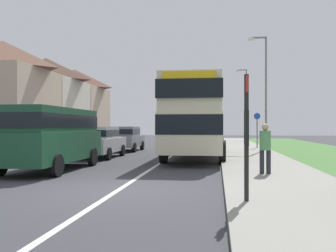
{
  "coord_description": "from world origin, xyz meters",
  "views": [
    {
      "loc": [
        2.43,
        -9.0,
        1.57
      ],
      "look_at": [
        0.56,
        5.3,
        1.6
      ],
      "focal_mm": 40.15,
      "sensor_mm": 36.0,
      "label": 1
    }
  ],
  "objects_px": {
    "cycle_route_sign": "(257,129)",
    "street_lamp_mid": "(264,85)",
    "double_decker_bus": "(196,115)",
    "parked_car_grey": "(125,138)",
    "street_lamp_far": "(245,100)",
    "bus_stop_sign": "(246,128)",
    "parked_van_dark_green": "(51,134)",
    "parked_car_silver": "(99,141)",
    "pedestrian_at_stop": "(265,146)"
  },
  "relations": [
    {
      "from": "parked_van_dark_green",
      "to": "street_lamp_mid",
      "type": "relative_size",
      "value": 0.75
    },
    {
      "from": "pedestrian_at_stop",
      "to": "cycle_route_sign",
      "type": "bearing_deg",
      "value": 85.03
    },
    {
      "from": "bus_stop_sign",
      "to": "cycle_route_sign",
      "type": "xyz_separation_m",
      "value": [
        2.16,
        18.88,
        -0.11
      ]
    },
    {
      "from": "bus_stop_sign",
      "to": "street_lamp_far",
      "type": "distance_m",
      "value": 33.28
    },
    {
      "from": "parked_car_grey",
      "to": "bus_stop_sign",
      "type": "relative_size",
      "value": 1.55
    },
    {
      "from": "pedestrian_at_stop",
      "to": "parked_car_grey",
      "type": "bearing_deg",
      "value": 121.92
    },
    {
      "from": "street_lamp_mid",
      "to": "double_decker_bus",
      "type": "bearing_deg",
      "value": -125.47
    },
    {
      "from": "street_lamp_mid",
      "to": "street_lamp_far",
      "type": "distance_m",
      "value": 16.31
    },
    {
      "from": "parked_car_silver",
      "to": "pedestrian_at_stop",
      "type": "xyz_separation_m",
      "value": [
        7.37,
        -6.46,
        0.11
      ]
    },
    {
      "from": "double_decker_bus",
      "to": "parked_car_grey",
      "type": "bearing_deg",
      "value": 134.01
    },
    {
      "from": "parked_car_silver",
      "to": "street_lamp_mid",
      "type": "height_order",
      "value": "street_lamp_mid"
    },
    {
      "from": "double_decker_bus",
      "to": "cycle_route_sign",
      "type": "bearing_deg",
      "value": 63.99
    },
    {
      "from": "parked_car_silver",
      "to": "bus_stop_sign",
      "type": "xyz_separation_m",
      "value": [
        6.47,
        -10.82,
        0.67
      ]
    },
    {
      "from": "street_lamp_mid",
      "to": "parked_van_dark_green",
      "type": "bearing_deg",
      "value": -127.88
    },
    {
      "from": "cycle_route_sign",
      "to": "street_lamp_mid",
      "type": "relative_size",
      "value": 0.35
    },
    {
      "from": "street_lamp_far",
      "to": "bus_stop_sign",
      "type": "bearing_deg",
      "value": -94.2
    },
    {
      "from": "cycle_route_sign",
      "to": "parked_car_grey",
      "type": "bearing_deg",
      "value": -162.57
    },
    {
      "from": "parked_van_dark_green",
      "to": "parked_car_silver",
      "type": "bearing_deg",
      "value": 89.84
    },
    {
      "from": "pedestrian_at_stop",
      "to": "street_lamp_far",
      "type": "height_order",
      "value": "street_lamp_far"
    },
    {
      "from": "parked_car_silver",
      "to": "cycle_route_sign",
      "type": "xyz_separation_m",
      "value": [
        8.64,
        8.06,
        0.56
      ]
    },
    {
      "from": "bus_stop_sign",
      "to": "street_lamp_far",
      "type": "bearing_deg",
      "value": 85.8
    },
    {
      "from": "parked_van_dark_green",
      "to": "pedestrian_at_stop",
      "type": "bearing_deg",
      "value": -7.67
    },
    {
      "from": "street_lamp_far",
      "to": "parked_car_grey",
      "type": "bearing_deg",
      "value": -117.75
    },
    {
      "from": "double_decker_bus",
      "to": "cycle_route_sign",
      "type": "relative_size",
      "value": 3.83
    },
    {
      "from": "parked_car_silver",
      "to": "street_lamp_far",
      "type": "xyz_separation_m",
      "value": [
        8.9,
        22.25,
        3.51
      ]
    },
    {
      "from": "street_lamp_mid",
      "to": "bus_stop_sign",
      "type": "bearing_deg",
      "value": -98.1
    },
    {
      "from": "street_lamp_mid",
      "to": "street_lamp_far",
      "type": "xyz_separation_m",
      "value": [
        0.04,
        16.31,
        0.21
      ]
    },
    {
      "from": "parked_car_silver",
      "to": "pedestrian_at_stop",
      "type": "relative_size",
      "value": 2.53
    },
    {
      "from": "bus_stop_sign",
      "to": "cycle_route_sign",
      "type": "height_order",
      "value": "bus_stop_sign"
    },
    {
      "from": "parked_van_dark_green",
      "to": "cycle_route_sign",
      "type": "bearing_deg",
      "value": 57.4
    },
    {
      "from": "cycle_route_sign",
      "to": "double_decker_bus",
      "type": "bearing_deg",
      "value": -116.01
    },
    {
      "from": "parked_van_dark_green",
      "to": "bus_stop_sign",
      "type": "distance_m",
      "value": 8.41
    },
    {
      "from": "double_decker_bus",
      "to": "parked_van_dark_green",
      "type": "relative_size",
      "value": 1.76
    },
    {
      "from": "street_lamp_far",
      "to": "parked_car_silver",
      "type": "bearing_deg",
      "value": -111.81
    },
    {
      "from": "parked_car_grey",
      "to": "bus_stop_sign",
      "type": "bearing_deg",
      "value": -68.23
    },
    {
      "from": "parked_van_dark_green",
      "to": "parked_car_grey",
      "type": "relative_size",
      "value": 1.36
    },
    {
      "from": "parked_car_silver",
      "to": "street_lamp_far",
      "type": "distance_m",
      "value": 24.22
    },
    {
      "from": "parked_van_dark_green",
      "to": "parked_car_silver",
      "type": "xyz_separation_m",
      "value": [
        0.01,
        5.46,
        -0.46
      ]
    },
    {
      "from": "parked_car_grey",
      "to": "cycle_route_sign",
      "type": "bearing_deg",
      "value": 17.43
    },
    {
      "from": "parked_van_dark_green",
      "to": "cycle_route_sign",
      "type": "height_order",
      "value": "cycle_route_sign"
    },
    {
      "from": "pedestrian_at_stop",
      "to": "street_lamp_far",
      "type": "relative_size",
      "value": 0.22
    },
    {
      "from": "pedestrian_at_stop",
      "to": "bus_stop_sign",
      "type": "xyz_separation_m",
      "value": [
        -0.9,
        -4.36,
        0.56
      ]
    },
    {
      "from": "street_lamp_mid",
      "to": "parked_car_grey",
      "type": "bearing_deg",
      "value": -176.22
    },
    {
      "from": "double_decker_bus",
      "to": "cycle_route_sign",
      "type": "height_order",
      "value": "double_decker_bus"
    },
    {
      "from": "double_decker_bus",
      "to": "parked_car_grey",
      "type": "xyz_separation_m",
      "value": [
        -4.85,
        5.02,
        -1.27
      ]
    },
    {
      "from": "street_lamp_far",
      "to": "parked_van_dark_green",
      "type": "bearing_deg",
      "value": -107.84
    },
    {
      "from": "parked_van_dark_green",
      "to": "cycle_route_sign",
      "type": "relative_size",
      "value": 2.17
    },
    {
      "from": "parked_car_grey",
      "to": "pedestrian_at_stop",
      "type": "bearing_deg",
      "value": -58.08
    },
    {
      "from": "parked_car_silver",
      "to": "parked_van_dark_green",
      "type": "bearing_deg",
      "value": -90.16
    },
    {
      "from": "cycle_route_sign",
      "to": "pedestrian_at_stop",
      "type": "bearing_deg",
      "value": -94.97
    }
  ]
}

